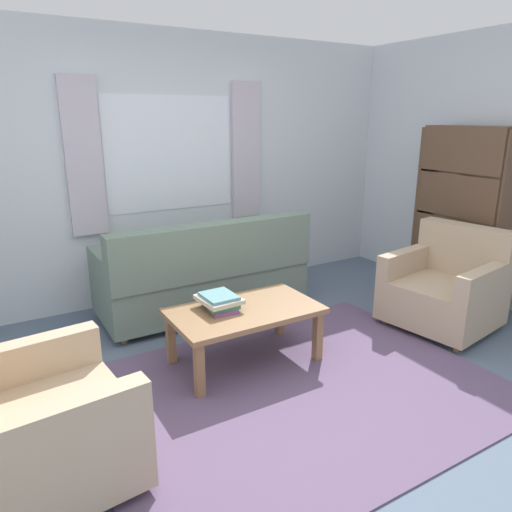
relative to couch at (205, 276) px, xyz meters
The scene contains 10 objects.
ground_plane 1.60m from the couch, 91.28° to the right, with size 6.24×6.24×0.00m, color slate.
wall_back 1.17m from the couch, 92.81° to the left, with size 5.32×0.12×2.60m, color silver.
window_with_curtains 1.25m from the couch, 93.19° to the left, with size 1.98×0.07×1.40m.
area_rug 1.59m from the couch, 91.28° to the right, with size 2.71×2.07×0.01m, color #604C6B.
couch is the anchor object (origin of this frame).
armchair_left 2.31m from the couch, 136.22° to the right, with size 0.90×0.92×0.88m.
armchair_right 2.18m from the couch, 38.11° to the right, with size 0.94×0.96×0.88m.
coffee_table 1.04m from the couch, 98.17° to the right, with size 1.10×0.64×0.44m.
book_stack_on_table 1.00m from the couch, 108.20° to the right, with size 0.29×0.33×0.11m.
bookshelf 2.55m from the couch, 23.46° to the right, with size 0.30×0.94×1.72m.
Camera 1 is at (-1.69, -2.31, 1.81)m, focal length 33.23 mm.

